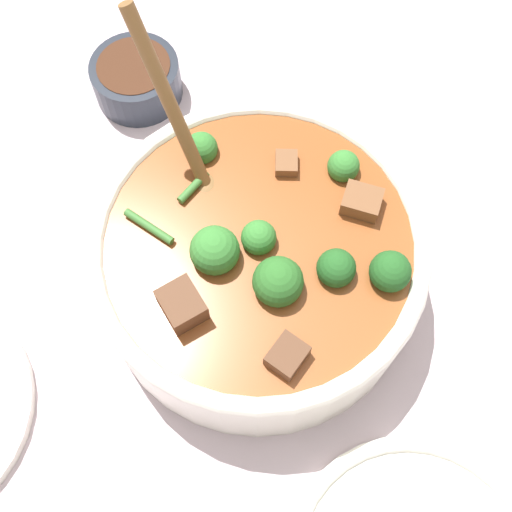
{
  "coord_description": "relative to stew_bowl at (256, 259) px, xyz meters",
  "views": [
    {
      "loc": [
        0.23,
        0.0,
        0.58
      ],
      "look_at": [
        0.0,
        0.0,
        0.06
      ],
      "focal_mm": 45.0,
      "sensor_mm": 36.0,
      "label": 1
    }
  ],
  "objects": [
    {
      "name": "condiment_bowl",
      "position": [
        -0.23,
        -0.14,
        -0.03
      ],
      "size": [
        0.1,
        0.1,
        0.05
      ],
      "color": "#232833",
      "rests_on": "ground_plane"
    },
    {
      "name": "ground_plane",
      "position": [
        -0.0,
        -0.0,
        -0.06
      ],
      "size": [
        4.0,
        4.0,
        0.0
      ],
      "primitive_type": "plane",
      "color": "silver"
    },
    {
      "name": "stew_bowl",
      "position": [
        0.0,
        0.0,
        0.0
      ],
      "size": [
        0.29,
        0.29,
        0.24
      ],
      "color": "white",
      "rests_on": "ground_plane"
    }
  ]
}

